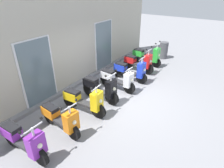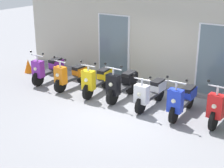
% 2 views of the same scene
% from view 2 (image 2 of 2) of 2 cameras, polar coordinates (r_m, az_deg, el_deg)
% --- Properties ---
extents(ground_plane, '(40.00, 40.00, 0.00)m').
position_cam_2_polar(ground_plane, '(9.61, 1.86, -4.77)').
color(ground_plane, gray).
extents(storefront_facade, '(11.33, 0.50, 3.64)m').
position_cam_2_polar(storefront_facade, '(11.22, 8.71, 8.14)').
color(storefront_facade, '#B2AD9E').
rests_on(storefront_facade, ground_plane).
extents(scooter_purple, '(0.60, 1.60, 1.20)m').
position_cam_2_polar(scooter_purple, '(12.09, -10.69, 2.52)').
color(scooter_purple, black).
rests_on(scooter_purple, ground_plane).
extents(scooter_orange, '(0.55, 1.55, 1.16)m').
position_cam_2_polar(scooter_orange, '(11.36, -6.86, 1.46)').
color(scooter_orange, black).
rests_on(scooter_orange, ground_plane).
extents(scooter_yellow, '(0.56, 1.65, 1.20)m').
position_cam_2_polar(scooter_yellow, '(10.78, -2.54, 0.73)').
color(scooter_yellow, black).
rests_on(scooter_yellow, ground_plane).
extents(scooter_black, '(0.63, 1.57, 1.25)m').
position_cam_2_polar(scooter_black, '(10.32, 1.65, -0.07)').
color(scooter_black, black).
rests_on(scooter_black, ground_plane).
extents(scooter_white, '(0.56, 1.63, 1.14)m').
position_cam_2_polar(scooter_white, '(9.84, 6.46, -1.40)').
color(scooter_white, black).
rests_on(scooter_white, ground_plane).
extents(scooter_blue, '(0.59, 1.63, 1.25)m').
position_cam_2_polar(scooter_blue, '(9.44, 11.69, -2.58)').
color(scooter_blue, black).
rests_on(scooter_blue, ground_plane).
extents(scooter_red, '(0.56, 1.61, 1.28)m').
position_cam_2_polar(scooter_red, '(9.27, 17.88, -3.48)').
color(scooter_red, black).
rests_on(scooter_red, ground_plane).
extents(traffic_cone, '(0.32, 0.32, 0.52)m').
position_cam_2_polar(traffic_cone, '(13.33, -13.85, 2.97)').
color(traffic_cone, orange).
rests_on(traffic_cone, ground_plane).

